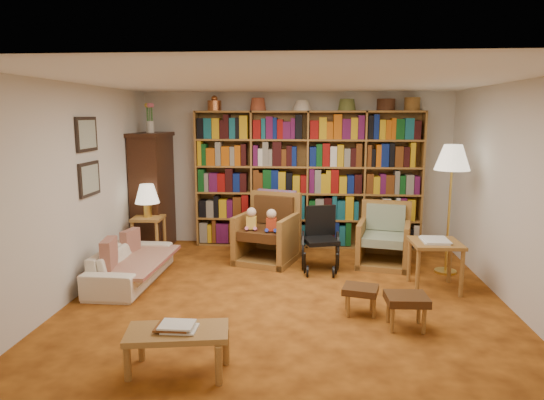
# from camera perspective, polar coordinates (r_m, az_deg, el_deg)

# --- Properties ---
(floor) EXTENTS (5.00, 5.00, 0.00)m
(floor) POSITION_cam_1_polar(r_m,az_deg,el_deg) (5.85, 1.85, -11.40)
(floor) COLOR #BE671D
(floor) RESTS_ON ground
(ceiling) EXTENTS (5.00, 5.00, 0.00)m
(ceiling) POSITION_cam_1_polar(r_m,az_deg,el_deg) (5.46, 2.00, 13.84)
(ceiling) COLOR white
(ceiling) RESTS_ON wall_back
(wall_back) EXTENTS (5.00, 0.00, 5.00)m
(wall_back) POSITION_cam_1_polar(r_m,az_deg,el_deg) (7.99, 2.79, 3.62)
(wall_back) COLOR silver
(wall_back) RESTS_ON floor
(wall_front) EXTENTS (5.00, 0.00, 5.00)m
(wall_front) POSITION_cam_1_polar(r_m,az_deg,el_deg) (3.08, -0.36, -6.60)
(wall_front) COLOR silver
(wall_front) RESTS_ON floor
(wall_left) EXTENTS (0.00, 5.00, 5.00)m
(wall_left) POSITION_cam_1_polar(r_m,az_deg,el_deg) (6.16, -21.99, 1.02)
(wall_left) COLOR silver
(wall_left) RESTS_ON floor
(wall_right) EXTENTS (0.00, 5.00, 5.00)m
(wall_right) POSITION_cam_1_polar(r_m,az_deg,el_deg) (5.95, 26.74, 0.39)
(wall_right) COLOR silver
(wall_right) RESTS_ON floor
(bookshelf) EXTENTS (3.60, 0.30, 2.42)m
(bookshelf) POSITION_cam_1_polar(r_m,az_deg,el_deg) (7.83, 4.21, 2.89)
(bookshelf) COLOR #A37032
(bookshelf) RESTS_ON floor
(curio_cabinet) EXTENTS (0.50, 0.95, 2.40)m
(curio_cabinet) POSITION_cam_1_polar(r_m,az_deg,el_deg) (7.94, -13.84, 1.14)
(curio_cabinet) COLOR #361C0E
(curio_cabinet) RESTS_ON floor
(framed_pictures) EXTENTS (0.03, 0.52, 0.97)m
(framed_pictures) POSITION_cam_1_polar(r_m,az_deg,el_deg) (6.38, -20.83, 4.77)
(framed_pictures) COLOR black
(framed_pictures) RESTS_ON wall_left
(sofa) EXTENTS (1.61, 0.65, 0.47)m
(sofa) POSITION_cam_1_polar(r_m,az_deg,el_deg) (6.57, -16.26, -7.22)
(sofa) COLOR #F0E5CC
(sofa) RESTS_ON floor
(sofa_throw) EXTENTS (0.82, 1.49, 0.04)m
(sofa_throw) POSITION_cam_1_polar(r_m,az_deg,el_deg) (6.53, -15.88, -6.70)
(sofa_throw) COLOR beige
(sofa_throw) RESTS_ON sofa
(cushion_left) EXTENTS (0.17, 0.36, 0.34)m
(cushion_left) POSITION_cam_1_polar(r_m,az_deg,el_deg) (6.87, -16.33, -4.60)
(cushion_left) COLOR maroon
(cushion_left) RESTS_ON sofa
(cushion_right) EXTENTS (0.18, 0.41, 0.39)m
(cushion_right) POSITION_cam_1_polar(r_m,az_deg,el_deg) (6.25, -18.62, -6.17)
(cushion_right) COLOR maroon
(cushion_right) RESTS_ON sofa
(side_table_lamp) EXTENTS (0.46, 0.46, 0.64)m
(side_table_lamp) POSITION_cam_1_polar(r_m,az_deg,el_deg) (7.46, -14.32, -3.14)
(side_table_lamp) COLOR #A37032
(side_table_lamp) RESTS_ON floor
(table_lamp) EXTENTS (0.36, 0.36, 0.49)m
(table_lamp) POSITION_cam_1_polar(r_m,az_deg,el_deg) (7.37, -14.49, 0.59)
(table_lamp) COLOR gold
(table_lamp) RESTS_ON side_table_lamp
(armchair_leather) EXTENTS (1.04, 1.04, 1.01)m
(armchair_leather) POSITION_cam_1_polar(r_m,az_deg,el_deg) (7.20, -0.54, -3.86)
(armchair_leather) COLOR #A37032
(armchair_leather) RESTS_ON floor
(armchair_sage) EXTENTS (0.87, 0.89, 0.89)m
(armchair_sage) POSITION_cam_1_polar(r_m,az_deg,el_deg) (7.20, 12.88, -4.68)
(armchair_sage) COLOR #A37032
(armchair_sage) RESTS_ON floor
(wheelchair) EXTENTS (0.53, 0.71, 0.88)m
(wheelchair) POSITION_cam_1_polar(r_m,az_deg,el_deg) (6.79, 5.71, -4.83)
(wheelchair) COLOR black
(wheelchair) RESTS_ON floor
(floor_lamp) EXTENTS (0.46, 0.46, 1.75)m
(floor_lamp) POSITION_cam_1_polar(r_m,az_deg,el_deg) (6.84, 20.44, 4.12)
(floor_lamp) COLOR gold
(floor_lamp) RESTS_ON floor
(side_table_papers) EXTENTS (0.60, 0.60, 0.63)m
(side_table_papers) POSITION_cam_1_polar(r_m,az_deg,el_deg) (6.29, 18.68, -5.45)
(side_table_papers) COLOR #A37032
(side_table_papers) RESTS_ON floor
(footstool_a) EXTENTS (0.42, 0.38, 0.31)m
(footstool_a) POSITION_cam_1_polar(r_m,az_deg,el_deg) (5.40, 10.37, -10.55)
(footstool_a) COLOR #4F2E15
(footstool_a) RESTS_ON floor
(footstool_b) EXTENTS (0.43, 0.37, 0.35)m
(footstool_b) POSITION_cam_1_polar(r_m,az_deg,el_deg) (5.15, 15.54, -11.39)
(footstool_b) COLOR #4F2E15
(footstool_b) RESTS_ON floor
(coffee_table) EXTENTS (0.90, 0.55, 0.43)m
(coffee_table) POSITION_cam_1_polar(r_m,az_deg,el_deg) (4.24, -11.05, -15.41)
(coffee_table) COLOR #A37032
(coffee_table) RESTS_ON floor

